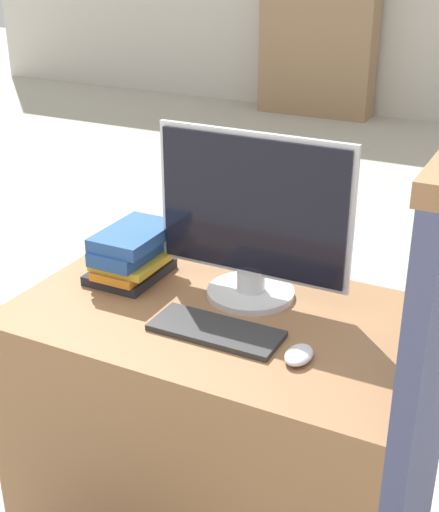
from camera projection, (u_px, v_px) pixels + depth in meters
name	position (u px, v px, depth m)	size (l,w,h in m)	color
desk	(219.00, 424.00, 2.15)	(1.13, 0.71, 0.77)	#8C603D
carrel_divider	(423.00, 412.00, 1.72)	(0.07, 0.56, 1.35)	#474C70
monitor	(252.00, 221.00, 1.98)	(0.58, 0.25, 0.49)	silver
keyboard	(216.00, 331.00, 1.88)	(0.35, 0.14, 0.02)	#2D2D2D
mouse	(299.00, 355.00, 1.75)	(0.07, 0.10, 0.03)	silver
book_stack	(132.00, 254.00, 2.15)	(0.21, 0.27, 0.16)	#232328
bookshelf_far	(320.00, 11.00, 7.04)	(1.17, 0.32, 2.05)	#9E7A56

